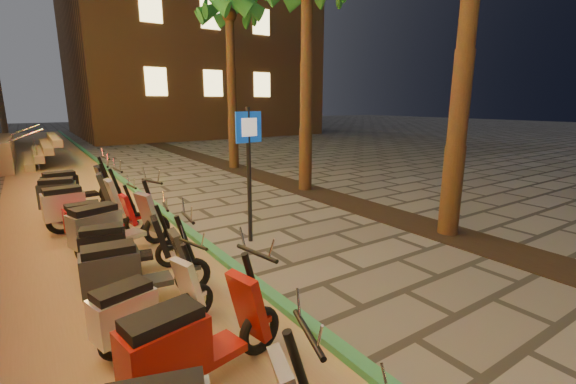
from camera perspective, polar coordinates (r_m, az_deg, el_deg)
ground at (r=5.01m, az=18.18°, el=-19.86°), size 120.00×120.00×0.00m
parking_strip at (r=12.78m, az=-29.43°, el=-0.65°), size 3.40×60.00×0.01m
green_curb at (r=12.99m, az=-22.01°, el=0.51°), size 0.18×60.00×0.10m
planting_strip at (r=10.60m, az=8.99°, el=-1.58°), size 1.20×40.00×0.02m
palm_d at (r=16.42m, az=-8.69°, el=24.48°), size 2.97×3.02×7.16m
pedestrian_sign at (r=7.30m, az=-5.81°, el=5.23°), size 0.57×0.12×2.59m
scooter_5 at (r=3.89m, az=-14.11°, el=-20.78°), size 1.74×0.77×1.22m
scooter_6 at (r=4.70m, az=-20.56°, el=-15.87°), size 1.49×0.76×1.05m
scooter_7 at (r=5.57m, az=-22.10°, el=-10.70°), size 1.68×0.61×1.18m
scooter_8 at (r=6.59m, az=-23.59°, el=-7.48°), size 1.56×0.67×1.10m
scooter_9 at (r=7.40m, az=-24.67°, el=-4.70°), size 1.82×0.96×1.29m
scooter_10 at (r=8.34m, az=-26.45°, el=-3.62°), size 1.53×0.56×1.07m
scooter_11 at (r=9.22m, az=-28.56°, el=-1.77°), size 1.82×0.64×1.28m
scooter_12 at (r=10.32m, az=-29.41°, el=-0.45°), size 1.81×0.79×1.27m
scooter_13 at (r=11.25m, az=-29.22°, el=0.62°), size 1.84×0.70×1.29m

